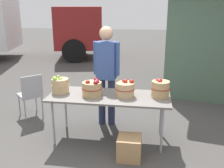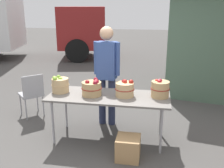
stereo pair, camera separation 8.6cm
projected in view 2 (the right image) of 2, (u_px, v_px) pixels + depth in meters
name	position (u px, v px, depth m)	size (l,w,h in m)	color
ground_plane	(109.00, 138.00, 4.29)	(40.00, 40.00, 0.00)	#474442
market_table	(109.00, 98.00, 4.08)	(1.90, 0.76, 0.75)	slate
apple_basket_green_0	(60.00, 85.00, 4.20)	(0.29, 0.29, 0.27)	tan
apple_basket_red_0	(92.00, 88.00, 4.05)	(0.32, 0.32, 0.27)	tan
apple_basket_red_1	(125.00, 89.00, 4.01)	(0.30, 0.30, 0.27)	tan
apple_basket_red_2	(160.00, 89.00, 3.97)	(0.29, 0.29, 0.28)	tan
vendor_adult	(107.00, 69.00, 4.53)	(0.47, 0.27, 1.77)	#262D4C
folding_chair	(32.00, 92.00, 4.99)	(0.57, 0.57, 0.86)	#99999E
produce_crate	(128.00, 148.00, 3.69)	(0.33, 0.33, 0.33)	#A87F51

